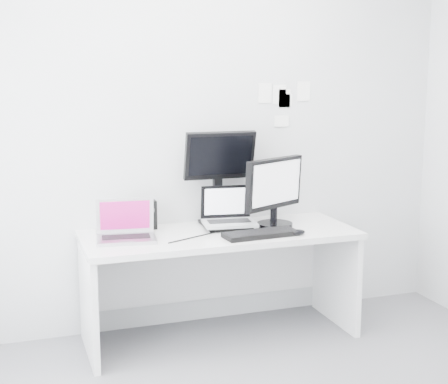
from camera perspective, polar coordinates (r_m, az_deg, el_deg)
The scene contains 15 objects.
back_wall at distance 4.52m, azimuth -1.77°, elevation 5.16°, with size 3.60×3.60×0.00m, color silver.
desk at distance 4.39m, azimuth -0.33°, elevation -8.14°, with size 1.80×0.70×0.73m, color silver.
macbook at distance 4.08m, azimuth -8.59°, elevation -2.41°, with size 0.36×0.27×0.27m, color #A9A8AD.
speaker at distance 4.39m, azimuth -6.60°, elevation -1.97°, with size 0.10×0.10×0.19m, color black.
dell_laptop at distance 4.35m, azimuth 0.48°, elevation -1.38°, with size 0.35×0.27×0.29m, color #A1A4A9.
rear_monitor at distance 4.46m, azimuth -0.45°, elevation 1.37°, with size 0.49×0.18×0.66m, color black.
samsung_monitor at distance 4.41m, azimuth 4.50°, elevation 0.07°, with size 0.53×0.24×0.49m, color black.
keyboard at distance 4.18m, azimuth 3.21°, elevation -3.68°, with size 0.48×0.17×0.03m, color black.
mouse at distance 4.23m, azimuth 6.40°, elevation -3.52°, with size 0.11×0.07×0.04m, color black.
wall_note_0 at distance 4.65m, azimuth 3.60°, elevation 8.63°, with size 0.10×0.00×0.14m, color white.
wall_note_1 at distance 4.71m, azimuth 5.30°, elevation 8.14°, with size 0.09×0.00×0.13m, color white.
wall_note_2 at distance 4.77m, azimuth 6.98°, elevation 8.74°, with size 0.10×0.00×0.14m, color white.
wall_note_3 at distance 4.71m, azimuth 5.05°, elevation 6.20°, with size 0.11×0.00×0.08m, color white.
wall_note_4 at distance 4.71m, azimuth 5.39°, elevation 7.95°, with size 0.11×0.00×0.09m, color white.
wall_note_5 at distance 4.69m, azimuth 4.87°, elevation 8.50°, with size 0.10×0.00×0.13m, color white.
Camera 1 is at (-1.33, -2.70, 1.76)m, focal length 52.32 mm.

